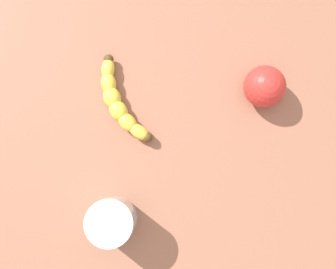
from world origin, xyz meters
The scene contains 4 objects.
wooden_tabletop centered at (0.00, 0.00, 1.50)cm, with size 120.00×120.00×3.00cm, color #945C47.
banana centered at (14.24, 8.19, 4.70)cm, with size 17.81×9.96×3.39cm.
smoothie_glass centered at (-7.96, 9.47, 7.43)cm, with size 8.34×8.34×9.53cm.
apple_fruit centered at (15.77, -19.62, 6.98)cm, with size 7.97×7.97×7.97cm, color red.
Camera 1 is at (-1.25, -0.77, 79.63)cm, focal length 42.18 mm.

